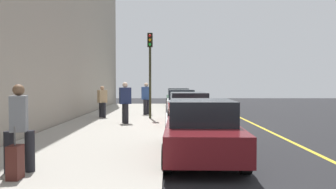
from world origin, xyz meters
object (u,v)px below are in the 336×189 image
(parked_car_red, at_px, (189,109))
(parked_car_maroon, at_px, (201,130))
(parked_car_white, at_px, (181,102))
(pedestrian_blue_coat, at_px, (146,97))
(pedestrian_navy_coat, at_px, (125,101))
(rolling_suitcase, at_px, (15,162))
(parked_car_green, at_px, (178,98))
(pedestrian_grey_coat, at_px, (19,125))
(traffic_light_pole, at_px, (150,61))
(pedestrian_tan_coat, at_px, (102,101))

(parked_car_red, distance_m, parked_car_maroon, 6.99)
(parked_car_white, relative_size, pedestrian_blue_coat, 2.35)
(pedestrian_blue_coat, relative_size, pedestrian_navy_coat, 0.99)
(parked_car_maroon, height_order, rolling_suitcase, parked_car_maroon)
(parked_car_green, height_order, parked_car_white, same)
(pedestrian_grey_coat, relative_size, traffic_light_pole, 0.41)
(parked_car_red, xyz_separation_m, rolling_suitcase, (9.32, -3.83, -0.29))
(pedestrian_blue_coat, xyz_separation_m, traffic_light_pole, (2.22, 0.33, 1.96))
(parked_car_green, height_order, parked_car_red, same)
(pedestrian_grey_coat, bearing_deg, parked_car_maroon, 115.50)
(pedestrian_blue_coat, relative_size, traffic_light_pole, 0.42)
(parked_car_white, distance_m, pedestrian_grey_coat, 15.61)
(parked_car_white, bearing_deg, pedestrian_tan_coat, -46.50)
(pedestrian_blue_coat, height_order, pedestrian_navy_coat, pedestrian_navy_coat)
(parked_car_maroon, height_order, traffic_light_pole, traffic_light_pole)
(parked_car_red, bearing_deg, pedestrian_grey_coat, -24.20)
(parked_car_red, relative_size, parked_car_maroon, 1.09)
(traffic_light_pole, bearing_deg, parked_car_green, 170.50)
(parked_car_maroon, height_order, pedestrian_tan_coat, pedestrian_tan_coat)
(parked_car_green, distance_m, pedestrian_tan_coat, 10.87)
(pedestrian_grey_coat, height_order, rolling_suitcase, pedestrian_grey_coat)
(parked_car_maroon, distance_m, pedestrian_blue_coat, 11.19)
(pedestrian_grey_coat, distance_m, traffic_light_pole, 10.99)
(pedestrian_blue_coat, xyz_separation_m, pedestrian_navy_coat, (4.33, -0.69, 0.01))
(pedestrian_navy_coat, xyz_separation_m, traffic_light_pole, (-2.11, 1.01, 1.94))
(traffic_light_pole, bearing_deg, rolling_suitcase, -10.11)
(pedestrian_grey_coat, bearing_deg, rolling_suitcase, 14.74)
(parked_car_white, bearing_deg, pedestrian_blue_coat, -42.50)
(pedestrian_tan_coat, height_order, traffic_light_pole, traffic_light_pole)
(pedestrian_navy_coat, bearing_deg, traffic_light_pole, 154.40)
(parked_car_white, height_order, pedestrian_grey_coat, pedestrian_grey_coat)
(parked_car_maroon, relative_size, pedestrian_grey_coat, 2.42)
(pedestrian_blue_coat, height_order, rolling_suitcase, pedestrian_blue_coat)
(parked_car_white, height_order, pedestrian_blue_coat, pedestrian_blue_coat)
(parked_car_maroon, relative_size, traffic_light_pole, 1.00)
(parked_car_red, distance_m, rolling_suitcase, 10.09)
(parked_car_green, bearing_deg, pedestrian_blue_coat, -14.16)
(pedestrian_grey_coat, xyz_separation_m, rolling_suitcase, (0.50, 0.13, -0.63))
(traffic_light_pole, bearing_deg, parked_car_red, 46.17)
(parked_car_red, xyz_separation_m, parked_car_maroon, (6.99, -0.11, -0.00))
(parked_car_maroon, height_order, pedestrian_navy_coat, pedestrian_navy_coat)
(parked_car_maroon, height_order, pedestrian_blue_coat, pedestrian_blue_coat)
(parked_car_red, relative_size, traffic_light_pole, 1.09)
(parked_car_green, distance_m, rolling_suitcase, 21.86)
(parked_car_white, relative_size, pedestrian_tan_coat, 2.59)
(parked_car_maroon, xyz_separation_m, pedestrian_navy_coat, (-6.66, -2.76, 0.37))
(parked_car_white, height_order, rolling_suitcase, parked_car_white)
(parked_car_white, xyz_separation_m, parked_car_maroon, (13.27, -0.02, 0.00))
(traffic_light_pole, bearing_deg, pedestrian_blue_coat, -171.66)
(pedestrian_tan_coat, height_order, pedestrian_navy_coat, pedestrian_navy_coat)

